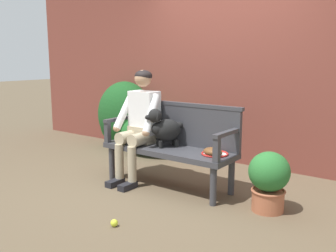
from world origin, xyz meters
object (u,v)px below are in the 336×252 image
object	(u,v)px
person_seated	(140,121)
baseball_glove	(213,152)
dog_on_bench	(164,128)
garden_bench	(168,153)
tennis_ball	(114,223)
tennis_racket	(215,153)
potted_plant	(269,179)

from	to	relation	value
person_seated	baseball_glove	distance (m)	1.03
person_seated	dog_on_bench	world-z (taller)	person_seated
garden_bench	dog_on_bench	xyz separation A→B (m)	(-0.06, 0.00, 0.29)
person_seated	tennis_ball	size ratio (longest dim) A/B	20.18
tennis_racket	garden_bench	bearing A→B (deg)	-173.82
person_seated	tennis_racket	size ratio (longest dim) A/B	2.39
tennis_racket	baseball_glove	distance (m)	0.10
tennis_racket	baseball_glove	bearing A→B (deg)	-74.03
dog_on_bench	tennis_racket	bearing A→B (deg)	5.46
dog_on_bench	baseball_glove	distance (m)	0.68
person_seated	tennis_ball	bearing A→B (deg)	-59.51
dog_on_bench	tennis_racket	distance (m)	0.67
person_seated	baseball_glove	bearing A→B (deg)	-0.49
tennis_racket	baseball_glove	size ratio (longest dim) A/B	2.54
person_seated	tennis_ball	distance (m)	1.49
garden_bench	tennis_racket	xyz separation A→B (m)	(0.58, 0.06, 0.07)
dog_on_bench	potted_plant	distance (m)	1.32
person_seated	potted_plant	xyz separation A→B (m)	(1.62, 0.02, -0.41)
baseball_glove	person_seated	bearing A→B (deg)	-168.99
tennis_racket	tennis_ball	world-z (taller)	tennis_racket
tennis_ball	potted_plant	xyz separation A→B (m)	(0.95, 1.15, 0.29)
person_seated	potted_plant	distance (m)	1.67
garden_bench	potted_plant	bearing A→B (deg)	0.27
garden_bench	tennis_ball	distance (m)	1.23
baseball_glove	garden_bench	bearing A→B (deg)	-170.73
person_seated	tennis_racket	bearing A→B (deg)	4.48
person_seated	tennis_ball	xyz separation A→B (m)	(0.67, -1.13, -0.70)
garden_bench	tennis_ball	xyz separation A→B (m)	(0.26, -1.15, -0.37)
garden_bench	person_seated	size ratio (longest dim) A/B	1.19
dog_on_bench	tennis_racket	size ratio (longest dim) A/B	0.80
baseball_glove	tennis_ball	world-z (taller)	baseball_glove
person_seated	potted_plant	world-z (taller)	person_seated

